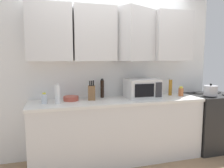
{
  "coord_description": "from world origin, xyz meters",
  "views": [
    {
      "loc": [
        -0.92,
        -3.2,
        1.5
      ],
      "look_at": [
        -0.07,
        -0.25,
        1.12
      ],
      "focal_mm": 34.59,
      "sensor_mm": 36.0,
      "label": 1
    }
  ],
  "objects_px": {
    "knife_block": "(92,93)",
    "bottle_clear_tall": "(44,99)",
    "microwave": "(142,89)",
    "bowl_ceramic_small": "(71,98)",
    "stove_range": "(211,121)",
    "bottle_white_jar": "(57,94)",
    "bottle_soy_dark": "(102,88)",
    "bottle_spice_jar": "(181,92)",
    "kettle": "(211,91)",
    "bottle_amber_vinegar": "(170,87)"
  },
  "relations": [
    {
      "from": "bottle_amber_vinegar",
      "to": "bottle_clear_tall",
      "type": "distance_m",
      "value": 1.92
    },
    {
      "from": "stove_range",
      "to": "bottle_clear_tall",
      "type": "xyz_separation_m",
      "value": [
        -2.62,
        0.02,
        0.51
      ]
    },
    {
      "from": "stove_range",
      "to": "bottle_clear_tall",
      "type": "relative_size",
      "value": 6.38
    },
    {
      "from": "bottle_soy_dark",
      "to": "bottle_spice_jar",
      "type": "bearing_deg",
      "value": -9.94
    },
    {
      "from": "stove_range",
      "to": "bowl_ceramic_small",
      "type": "distance_m",
      "value": 2.33
    },
    {
      "from": "microwave",
      "to": "bottle_amber_vinegar",
      "type": "bearing_deg",
      "value": 9.45
    },
    {
      "from": "bottle_clear_tall",
      "to": "bottle_soy_dark",
      "type": "distance_m",
      "value": 0.86
    },
    {
      "from": "bottle_clear_tall",
      "to": "kettle",
      "type": "bearing_deg",
      "value": -3.77
    },
    {
      "from": "bottle_clear_tall",
      "to": "bowl_ceramic_small",
      "type": "height_order",
      "value": "bottle_clear_tall"
    },
    {
      "from": "bottle_soy_dark",
      "to": "bottle_spice_jar",
      "type": "height_order",
      "value": "bottle_soy_dark"
    },
    {
      "from": "stove_range",
      "to": "kettle",
      "type": "height_order",
      "value": "kettle"
    },
    {
      "from": "bottle_amber_vinegar",
      "to": "bowl_ceramic_small",
      "type": "bearing_deg",
      "value": -179.81
    },
    {
      "from": "microwave",
      "to": "bottle_amber_vinegar",
      "type": "relative_size",
      "value": 1.81
    },
    {
      "from": "knife_block",
      "to": "bottle_clear_tall",
      "type": "height_order",
      "value": "knife_block"
    },
    {
      "from": "microwave",
      "to": "bottle_white_jar",
      "type": "distance_m",
      "value": 1.23
    },
    {
      "from": "stove_range",
      "to": "knife_block",
      "type": "bearing_deg",
      "value": 177.09
    },
    {
      "from": "bottle_clear_tall",
      "to": "bowl_ceramic_small",
      "type": "distance_m",
      "value": 0.37
    },
    {
      "from": "knife_block",
      "to": "stove_range",
      "type": "bearing_deg",
      "value": -2.91
    },
    {
      "from": "stove_range",
      "to": "bottle_spice_jar",
      "type": "bearing_deg",
      "value": 177.39
    },
    {
      "from": "stove_range",
      "to": "bottle_spice_jar",
      "type": "height_order",
      "value": "bottle_spice_jar"
    },
    {
      "from": "bottle_amber_vinegar",
      "to": "bottle_soy_dark",
      "type": "relative_size",
      "value": 0.94
    },
    {
      "from": "microwave",
      "to": "knife_block",
      "type": "height_order",
      "value": "microwave"
    },
    {
      "from": "microwave",
      "to": "bowl_ceramic_small",
      "type": "relative_size",
      "value": 2.27
    },
    {
      "from": "bowl_ceramic_small",
      "to": "bottle_soy_dark",
      "type": "bearing_deg",
      "value": 13.68
    },
    {
      "from": "bottle_spice_jar",
      "to": "bowl_ceramic_small",
      "type": "relative_size",
      "value": 0.71
    },
    {
      "from": "bottle_white_jar",
      "to": "bowl_ceramic_small",
      "type": "relative_size",
      "value": 1.24
    },
    {
      "from": "bottle_amber_vinegar",
      "to": "bottle_spice_jar",
      "type": "distance_m",
      "value": 0.17
    },
    {
      "from": "bottle_amber_vinegar",
      "to": "bottle_spice_jar",
      "type": "bearing_deg",
      "value": -38.58
    },
    {
      "from": "stove_range",
      "to": "bottle_soy_dark",
      "type": "bearing_deg",
      "value": 172.41
    },
    {
      "from": "kettle",
      "to": "bottle_amber_vinegar",
      "type": "bearing_deg",
      "value": 153.52
    },
    {
      "from": "microwave",
      "to": "bottle_clear_tall",
      "type": "distance_m",
      "value": 1.4
    },
    {
      "from": "bottle_white_jar",
      "to": "bowl_ceramic_small",
      "type": "height_order",
      "value": "bottle_white_jar"
    },
    {
      "from": "bottle_amber_vinegar",
      "to": "bottle_spice_jar",
      "type": "xyz_separation_m",
      "value": [
        0.13,
        -0.1,
        -0.06
      ]
    },
    {
      "from": "bottle_clear_tall",
      "to": "bottle_white_jar",
      "type": "distance_m",
      "value": 0.18
    },
    {
      "from": "microwave",
      "to": "bottle_white_jar",
      "type": "bearing_deg",
      "value": -176.69
    },
    {
      "from": "microwave",
      "to": "bottle_clear_tall",
      "type": "bearing_deg",
      "value": -179.18
    },
    {
      "from": "kettle",
      "to": "bottle_soy_dark",
      "type": "height_order",
      "value": "bottle_soy_dark"
    },
    {
      "from": "stove_range",
      "to": "microwave",
      "type": "xyz_separation_m",
      "value": [
        -1.23,
        0.04,
        0.59
      ]
    },
    {
      "from": "kettle",
      "to": "bottle_white_jar",
      "type": "xyz_separation_m",
      "value": [
        -2.29,
        0.11,
        0.04
      ]
    },
    {
      "from": "bottle_amber_vinegar",
      "to": "bowl_ceramic_small",
      "type": "xyz_separation_m",
      "value": [
        -1.56,
        -0.01,
        -0.1
      ]
    },
    {
      "from": "bottle_soy_dark",
      "to": "bottle_white_jar",
      "type": "distance_m",
      "value": 0.71
    },
    {
      "from": "stove_range",
      "to": "bottle_white_jar",
      "type": "height_order",
      "value": "bottle_white_jar"
    },
    {
      "from": "bowl_ceramic_small",
      "to": "bottle_clear_tall",
      "type": "bearing_deg",
      "value": -163.93
    },
    {
      "from": "bottle_spice_jar",
      "to": "stove_range",
      "type": "bearing_deg",
      "value": -2.61
    },
    {
      "from": "kettle",
      "to": "bottle_clear_tall",
      "type": "distance_m",
      "value": 2.46
    },
    {
      "from": "knife_block",
      "to": "bottle_amber_vinegar",
      "type": "height_order",
      "value": "knife_block"
    },
    {
      "from": "stove_range",
      "to": "microwave",
      "type": "relative_size",
      "value": 1.9
    },
    {
      "from": "bottle_white_jar",
      "to": "bottle_clear_tall",
      "type": "bearing_deg",
      "value": 162.92
    },
    {
      "from": "bottle_clear_tall",
      "to": "bottle_spice_jar",
      "type": "xyz_separation_m",
      "value": [
        2.04,
        0.0,
        0.0
      ]
    },
    {
      "from": "microwave",
      "to": "bottle_spice_jar",
      "type": "bearing_deg",
      "value": -1.35
    }
  ]
}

